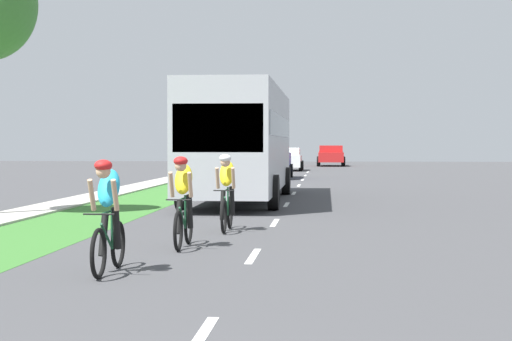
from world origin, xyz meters
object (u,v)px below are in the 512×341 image
pickup_red (331,156)px  sedan_white (288,159)px  cyclist_lead (108,215)px  suv_blue (271,160)px  cyclist_distant (227,192)px  bus_silver (242,138)px  cyclist_trailing (183,201)px

pickup_red → sedan_white: bearing=-104.1°
cyclist_lead → suv_blue: suv_blue is taller
cyclist_distant → bus_silver: (-0.63, 9.18, 1.17)m
cyclist_distant → suv_blue: size_ratio=0.37×
cyclist_lead → pickup_red: size_ratio=0.34×
cyclist_lead → bus_silver: size_ratio=0.15×
cyclist_trailing → suv_blue: (-0.39, 28.60, 0.14)m
cyclist_lead → suv_blue: (0.16, 31.48, 0.14)m
cyclist_trailing → suv_blue: suv_blue is taller
cyclist_lead → sedan_white: (0.49, 43.85, -0.04)m
cyclist_lead → cyclist_distant: size_ratio=1.00×
cyclist_distant → sedan_white: (-0.49, 38.21, -0.04)m
cyclist_trailing → sedan_white: bearing=90.1°
bus_silver → sedan_white: 29.05m
cyclist_lead → pickup_red: pickup_red is taller
bus_silver → cyclist_distant: bearing=-86.1°
suv_blue → cyclist_trailing: bearing=-89.2°
cyclist_trailing → bus_silver: bus_silver is taller
cyclist_trailing → sedan_white: size_ratio=0.40×
suv_blue → pickup_red: (3.23, 23.95, -0.12)m
cyclist_lead → suv_blue: bearing=89.7°
pickup_red → cyclist_lead: bearing=-93.5°
cyclist_trailing → suv_blue: size_ratio=0.37×
bus_silver → sedan_white: bus_silver is taller
bus_silver → pickup_red: (3.04, 40.61, -1.15)m
cyclist_distant → pickup_red: bearing=87.2°
suv_blue → bus_silver: bearing=-89.4°
cyclist_lead → cyclist_distant: (0.97, 5.64, 0.00)m
cyclist_trailing → cyclist_distant: 2.79m
cyclist_trailing → cyclist_distant: size_ratio=1.00×
bus_silver → pickup_red: size_ratio=2.27×
cyclist_distant → suv_blue: 25.86m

